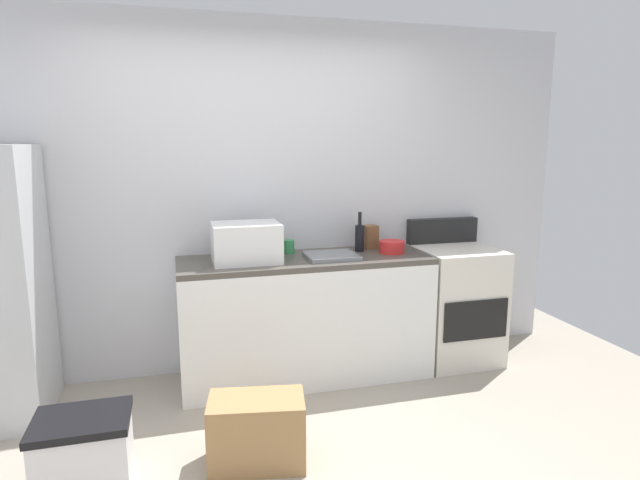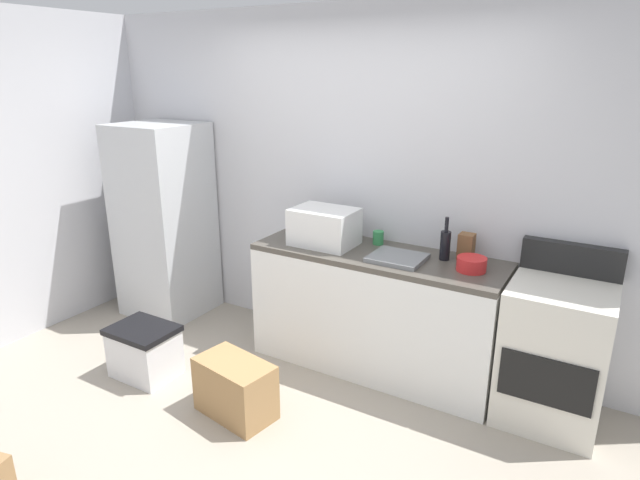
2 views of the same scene
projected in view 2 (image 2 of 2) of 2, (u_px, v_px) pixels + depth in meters
ground_plane at (244, 442)px, 3.22m from camera, size 6.00×6.00×0.00m
wall_back at (363, 184)px, 4.09m from camera, size 5.00×0.10×2.60m
kitchen_counter at (376, 311)px, 3.92m from camera, size 1.80×0.60×0.90m
refrigerator at (164, 221)px, 4.74m from camera, size 0.68×0.66×1.70m
stove_oven at (554, 351)px, 3.33m from camera, size 0.60×0.61×1.10m
microwave at (324, 227)px, 3.92m from camera, size 0.46×0.34×0.27m
sink_basin at (397, 258)px, 3.64m from camera, size 0.36×0.32×0.03m
wine_bottle at (445, 244)px, 3.61m from camera, size 0.07×0.07×0.30m
coffee_mug at (378, 238)px, 3.95m from camera, size 0.08×0.08×0.10m
knife_block at (466, 247)px, 3.63m from camera, size 0.10×0.10×0.18m
mixing_bowl at (471, 264)px, 3.44m from camera, size 0.19×0.19×0.09m
cardboard_box_large at (235, 388)px, 3.43m from camera, size 0.55×0.38×0.38m
storage_bin at (145, 351)px, 3.87m from camera, size 0.46×0.36×0.38m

